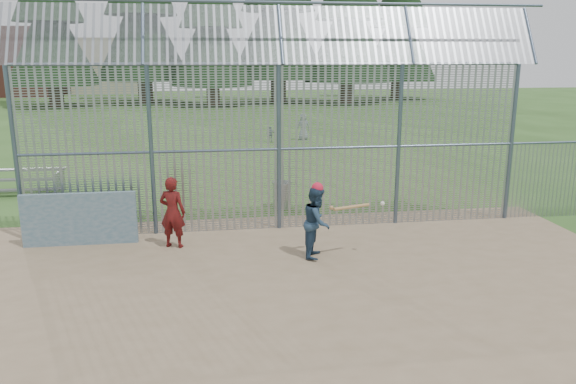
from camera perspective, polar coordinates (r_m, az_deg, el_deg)
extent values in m
plane|color=#2D511E|center=(10.74, 1.57, -9.28)|extent=(120.00, 120.00, 0.00)
cube|color=#756047|center=(10.29, 2.06, -10.31)|extent=(14.00, 10.00, 0.02)
cube|color=#38566B|center=(13.44, -20.40, -2.59)|extent=(2.50, 0.12, 1.20)
imported|color=#223850|center=(11.85, 2.96, -3.07)|extent=(0.79, 0.89, 1.52)
imported|color=maroon|center=(12.67, -11.65, -2.03)|extent=(0.68, 0.56, 1.60)
imported|color=slate|center=(28.57, 1.56, 6.67)|extent=(0.71, 0.51, 1.37)
imported|color=slate|center=(27.87, -1.78, 5.88)|extent=(0.48, 0.27, 0.78)
sphere|color=red|center=(11.65, 3.01, 0.41)|extent=(0.24, 0.24, 0.24)
cylinder|color=#AA7F4C|center=(11.76, 6.47, -1.52)|extent=(0.83, 0.33, 0.07)
sphere|color=#AA7F4C|center=(11.66, 4.43, -1.60)|extent=(0.09, 0.09, 0.09)
sphere|color=white|center=(11.92, 9.58, -1.15)|extent=(0.09, 0.09, 0.09)
cylinder|color=#979AA0|center=(15.78, -0.61, -0.38)|extent=(0.52, 0.52, 0.70)
cylinder|color=#9EA0A5|center=(15.69, -0.62, 0.93)|extent=(0.56, 0.56, 0.05)
sphere|color=#9EA0A5|center=(15.68, -0.62, 1.11)|extent=(0.10, 0.10, 0.10)
cube|color=slate|center=(19.03, -26.39, 0.16)|extent=(3.00, 0.25, 0.05)
cube|color=gray|center=(19.31, -26.16, 1.12)|extent=(3.00, 0.25, 0.05)
cube|color=gray|center=(19.59, -25.94, 2.05)|extent=(3.00, 0.25, 0.05)
cube|color=slate|center=(18.94, -22.10, 0.99)|extent=(0.06, 0.90, 0.70)
cylinder|color=#47566B|center=(14.08, -25.97, 3.36)|extent=(0.10, 0.10, 4.00)
cylinder|color=#47566B|center=(13.48, -13.71, 3.95)|extent=(0.10, 0.10, 4.00)
cylinder|color=#47566B|center=(13.53, -0.93, 4.38)|extent=(0.10, 0.10, 4.00)
cylinder|color=#47566B|center=(14.23, 11.18, 4.58)|extent=(0.10, 0.10, 4.00)
cylinder|color=#47566B|center=(15.48, 21.75, 4.59)|extent=(0.10, 0.10, 4.00)
cylinder|color=#47566B|center=(13.35, -0.96, 12.88)|extent=(12.00, 0.07, 0.07)
cylinder|color=#47566B|center=(13.53, -0.93, 4.38)|extent=(12.00, 0.06, 0.06)
cube|color=gray|center=(13.53, -0.93, 4.38)|extent=(12.00, 0.02, 4.00)
cube|color=gray|center=(12.98, -0.75, 15.72)|extent=(12.00, 0.77, 1.31)
cylinder|color=#47566B|center=(15.66, 21.42, 0.98)|extent=(0.08, 0.08, 2.00)
cylinder|color=#332319|center=(51.30, -22.54, 9.73)|extent=(1.19, 1.19, 3.06)
cylinder|color=#332319|center=(53.06, -14.32, 10.64)|extent=(1.33, 1.33, 3.42)
cylinder|color=#332319|center=(48.82, -7.63, 10.38)|extent=(1.12, 1.12, 2.88)
cylinder|color=#332319|center=(52.23, -0.98, 11.11)|extent=(1.40, 1.40, 3.60)
cylinder|color=#332319|center=(51.40, 6.08, 10.79)|extent=(1.26, 1.26, 3.24)
cylinder|color=#332319|center=(56.97, 11.03, 10.81)|extent=(1.19, 1.19, 3.06)
cube|color=brown|center=(67.84, -26.36, 11.77)|extent=(10.00, 8.00, 7.00)
cube|color=#B2A58C|center=(68.52, -17.39, 12.13)|extent=(8.00, 7.00, 6.00)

